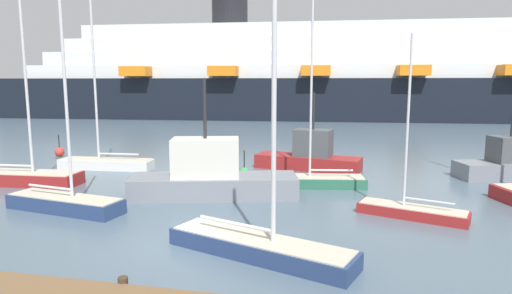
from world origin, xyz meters
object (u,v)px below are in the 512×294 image
fishing_boat_0 (211,176)px  sailboat_0 (412,209)px  sailboat_4 (106,161)px  sailboat_7 (317,178)px  fishing_boat_3 (309,156)px  channel_buoy_2 (60,152)px  sailboat_2 (259,243)px  sailboat_1 (65,200)px  cruise_ship (356,77)px  sailboat_6 (25,175)px  channel_buoy_0 (244,172)px

fishing_boat_0 → sailboat_0: bearing=156.2°
sailboat_4 → sailboat_7: size_ratio=1.08×
fishing_boat_3 → channel_buoy_2: 18.04m
fishing_boat_0 → fishing_boat_3: fishing_boat_0 is taller
sailboat_0 → sailboat_2: bearing=63.9°
fishing_boat_3 → sailboat_0: bearing=-50.1°
sailboat_1 → sailboat_2: (8.84, -3.02, -0.01)m
channel_buoy_2 → cruise_ship: cruise_ship is taller
fishing_boat_3 → channel_buoy_2: size_ratio=4.19×
sailboat_4 → cruise_ship: 45.90m
sailboat_4 → sailboat_6: (-1.93, -4.57, -0.03)m
sailboat_2 → fishing_boat_0: 7.43m
fishing_boat_0 → fishing_boat_3: size_ratio=1.21×
sailboat_4 → channel_buoy_2: bearing=-34.1°
sailboat_4 → fishing_boat_0: (8.36, -4.92, 0.47)m
sailboat_1 → sailboat_2: 9.34m
sailboat_6 → fishing_boat_0: size_ratio=1.29×
channel_buoy_2 → sailboat_6: bearing=-64.6°
sailboat_1 → cruise_ship: cruise_ship is taller
channel_buoy_0 → channel_buoy_2: 15.05m
channel_buoy_0 → cruise_ship: 44.05m
sailboat_6 → fishing_boat_3: (14.21, 7.02, 0.36)m
sailboat_4 → channel_buoy_0: size_ratio=6.87×
sailboat_4 → channel_buoy_2: size_ratio=6.45×
sailboat_6 → sailboat_7: 15.21m
sailboat_1 → channel_buoy_2: bearing=136.5°
sailboat_4 → cruise_ship: (15.68, 42.78, 5.53)m
sailboat_6 → sailboat_7: sailboat_6 is taller
sailboat_6 → cruise_ship: size_ratio=0.10×
sailboat_7 → channel_buoy_2: sailboat_7 is taller
fishing_boat_0 → channel_buoy_2: 16.37m
fishing_boat_3 → sailboat_2: bearing=-80.1°
sailboat_0 → cruise_ship: size_ratio=0.07×
channel_buoy_2 → fishing_boat_3: bearing=-3.1°
sailboat_7 → fishing_boat_3: sailboat_7 is taller
fishing_boat_3 → channel_buoy_2: (-18.01, 0.98, -0.50)m
fishing_boat_0 → fishing_boat_3: bearing=-132.7°
sailboat_1 → sailboat_7: bearing=42.6°
sailboat_0 → sailboat_4: bearing=-1.1°
sailboat_1 → channel_buoy_0: (5.74, 8.03, -0.17)m
sailboat_4 → sailboat_2: bearing=133.1°
sailboat_0 → channel_buoy_2: 24.80m
sailboat_0 → sailboat_7: (-4.02, 4.38, 0.08)m
sailboat_0 → sailboat_2: (-5.13, -5.07, 0.10)m
sailboat_0 → channel_buoy_0: size_ratio=4.80×
fishing_boat_0 → channel_buoy_0: fishing_boat_0 is taller
sailboat_1 → channel_buoy_2: (-8.83, 11.80, -0.10)m
sailboat_0 → sailboat_7: size_ratio=0.75×
fishing_boat_3 → channel_buoy_0: fishing_boat_3 is taller
fishing_boat_0 → cruise_ship: 48.53m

